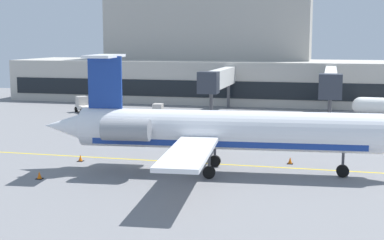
# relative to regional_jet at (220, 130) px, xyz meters

# --- Properties ---
(ground) EXTENTS (120.00, 120.00, 0.11)m
(ground) POSITION_rel_regional_jet_xyz_m (-5.43, 0.63, -3.27)
(ground) COLOR slate
(terminal_building) EXTENTS (65.83, 16.60, 17.81)m
(terminal_building) POSITION_rel_regional_jet_xyz_m (-10.77, 49.54, 3.42)
(terminal_building) COLOR #B7B2A8
(terminal_building) RESTS_ON ground
(jet_bridge_west) EXTENTS (2.40, 21.64, 6.30)m
(jet_bridge_west) POSITION_rel_regional_jet_xyz_m (7.84, 29.05, 1.70)
(jet_bridge_west) COLOR silver
(jet_bridge_west) RESTS_ON ground
(jet_bridge_east) EXTENTS (2.40, 16.17, 6.02)m
(jet_bridge_east) POSITION_rel_regional_jet_xyz_m (-6.46, 31.84, 1.42)
(jet_bridge_east) COLOR silver
(jet_bridge_east) RESTS_ON ground
(regional_jet) EXTENTS (28.03, 23.32, 8.75)m
(regional_jet) POSITION_rel_regional_jet_xyz_m (0.00, 0.00, 0.00)
(regional_jet) COLOR white
(regional_jet) RESTS_ON ground
(baggage_tug) EXTENTS (2.98, 2.05, 2.08)m
(baggage_tug) POSITION_rel_regional_jet_xyz_m (-13.06, 24.47, -2.29)
(baggage_tug) COLOR silver
(baggage_tug) RESTS_ON ground
(pushback_tractor) EXTENTS (3.41, 3.46, 2.13)m
(pushback_tractor) POSITION_rel_regional_jet_xyz_m (-24.73, 29.40, -2.27)
(pushback_tractor) COLOR silver
(pushback_tractor) RESTS_ON ground
(fuel_tank) EXTENTS (6.29, 2.50, 2.55)m
(fuel_tank) POSITION_rel_regional_jet_xyz_m (13.76, 34.01, -1.80)
(fuel_tank) COLOR white
(fuel_tank) RESTS_ON ground
(safety_cone_alpha) EXTENTS (0.47, 0.47, 0.55)m
(safety_cone_alpha) POSITION_rel_regional_jet_xyz_m (6.54, 10.03, -2.97)
(safety_cone_alpha) COLOR orange
(safety_cone_alpha) RESTS_ON ground
(safety_cone_bravo) EXTENTS (0.47, 0.47, 0.55)m
(safety_cone_bravo) POSITION_rel_regional_jet_xyz_m (-12.14, -4.99, -2.97)
(safety_cone_bravo) COLOR orange
(safety_cone_bravo) RESTS_ON ground
(safety_cone_charlie) EXTENTS (0.47, 0.47, 0.55)m
(safety_cone_charlie) POSITION_rel_regional_jet_xyz_m (-11.80, 1.04, -2.97)
(safety_cone_charlie) COLOR orange
(safety_cone_charlie) RESTS_ON ground
(safety_cone_delta) EXTENTS (0.47, 0.47, 0.55)m
(safety_cone_delta) POSITION_rel_regional_jet_xyz_m (4.92, 4.26, -2.97)
(safety_cone_delta) COLOR orange
(safety_cone_delta) RESTS_ON ground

